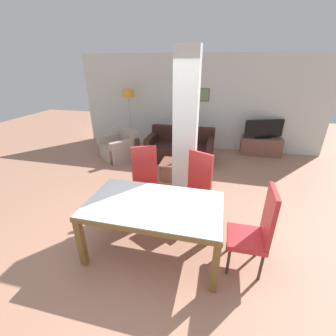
{
  "coord_description": "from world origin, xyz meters",
  "views": [
    {
      "loc": [
        0.74,
        -2.33,
        2.42
      ],
      "look_at": [
        0.0,
        0.78,
        0.93
      ],
      "focal_mm": 24.0,
      "sensor_mm": 36.0,
      "label": 1
    }
  ],
  "objects": [
    {
      "name": "coffee_table",
      "position": [
        -0.18,
        2.23,
        0.21
      ],
      "size": [
        0.63,
        0.6,
        0.4
      ],
      "color": "brown",
      "rests_on": "ground_plane"
    },
    {
      "name": "dining_chair_head_right",
      "position": [
        1.29,
        0.0,
        0.6
      ],
      "size": [
        0.46,
        0.46,
        1.16
      ],
      "rotation": [
        0.0,
        0.0,
        1.57
      ],
      "color": "red",
      "rests_on": "ground_plane"
    },
    {
      "name": "sofa",
      "position": [
        -0.27,
        3.4,
        0.29
      ],
      "size": [
        1.76,
        0.94,
        0.84
      ],
      "rotation": [
        0.0,
        0.0,
        3.14
      ],
      "color": "black",
      "rests_on": "ground_plane"
    },
    {
      "name": "back_wall",
      "position": [
        0.0,
        4.55,
        1.35
      ],
      "size": [
        7.2,
        0.09,
        2.7
      ],
      "color": "silver",
      "rests_on": "ground_plane"
    },
    {
      "name": "floor_lamp",
      "position": [
        -1.98,
        4.1,
        1.48
      ],
      "size": [
        0.34,
        0.34,
        1.75
      ],
      "color": "#B7B7BC",
      "rests_on": "ground_plane"
    },
    {
      "name": "tv_stand",
      "position": [
        1.93,
        4.27,
        0.25
      ],
      "size": [
        1.11,
        0.4,
        0.51
      ],
      "color": "brown",
      "rests_on": "ground_plane"
    },
    {
      "name": "dining_table",
      "position": [
        0.0,
        0.0,
        0.63
      ],
      "size": [
        1.78,
        1.03,
        0.78
      ],
      "color": "brown",
      "rests_on": "ground_plane"
    },
    {
      "name": "dining_chair_far_left",
      "position": [
        -0.44,
        0.94,
        0.6
      ],
      "size": [
        0.61,
        0.61,
        1.16
      ],
      "rotation": [
        0.0,
        0.0,
        -2.7
      ],
      "color": "red",
      "rests_on": "ground_plane"
    },
    {
      "name": "dining_chair_far_right",
      "position": [
        0.44,
        0.89,
        0.6
      ],
      "size": [
        0.62,
        0.62,
        1.16
      ],
      "rotation": [
        0.0,
        0.0,
        2.68
      ],
      "color": "red",
      "rests_on": "ground_plane"
    },
    {
      "name": "bottle",
      "position": [
        -0.17,
        2.17,
        0.5
      ],
      "size": [
        0.07,
        0.07,
        0.25
      ],
      "color": "#4C2D14",
      "rests_on": "coffee_table"
    },
    {
      "name": "armchair",
      "position": [
        -1.95,
        3.12,
        0.27
      ],
      "size": [
        1.2,
        1.2,
        0.76
      ],
      "rotation": [
        0.0,
        0.0,
        2.52
      ],
      "color": "#A9998B",
      "rests_on": "ground_plane"
    },
    {
      "name": "ground_plane",
      "position": [
        0.0,
        0.0,
        0.0
      ],
      "size": [
        18.0,
        18.0,
        0.0
      ],
      "primitive_type": "plane",
      "color": "#A7765E"
    },
    {
      "name": "divider_pillar",
      "position": [
        0.16,
        1.43,
        1.35
      ],
      "size": [
        0.4,
        0.31,
        2.7
      ],
      "color": "silver",
      "rests_on": "ground_plane"
    },
    {
      "name": "tv_screen",
      "position": [
        1.93,
        4.27,
        0.76
      ],
      "size": [
        1.06,
        0.42,
        0.52
      ],
      "rotation": [
        0.0,
        0.0,
        3.49
      ],
      "color": "black",
      "rests_on": "tv_stand"
    }
  ]
}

